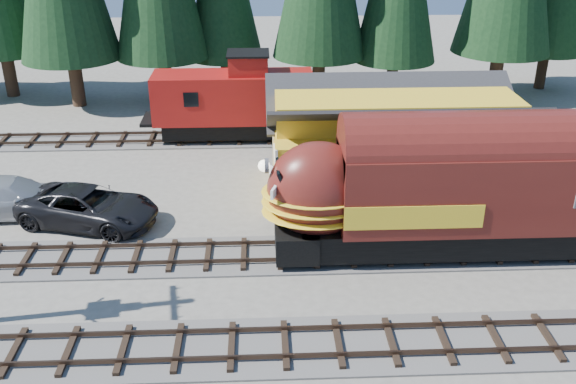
{
  "coord_description": "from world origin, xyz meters",
  "views": [
    {
      "loc": [
        -6.67,
        -19.25,
        14.0
      ],
      "look_at": [
        -5.63,
        4.0,
        2.97
      ],
      "focal_mm": 40.0,
      "sensor_mm": 36.0,
      "label": 1
    }
  ],
  "objects_px": {
    "depot": "(395,134)",
    "caboose": "(234,101)",
    "pickup_truck_a": "(89,207)",
    "pickup_truck_b": "(10,197)",
    "locomotive": "(467,194)"
  },
  "relations": [
    {
      "from": "depot",
      "to": "caboose",
      "type": "xyz_separation_m",
      "value": [
        -8.24,
        7.5,
        -0.49
      ]
    },
    {
      "from": "pickup_truck_a",
      "to": "pickup_truck_b",
      "type": "bearing_deg",
      "value": 90.52
    },
    {
      "from": "locomotive",
      "to": "caboose",
      "type": "height_order",
      "value": "caboose"
    },
    {
      "from": "pickup_truck_a",
      "to": "pickup_truck_b",
      "type": "distance_m",
      "value": 4.06
    },
    {
      "from": "caboose",
      "to": "pickup_truck_a",
      "type": "xyz_separation_m",
      "value": [
        -6.35,
        -10.78,
        -1.58
      ]
    },
    {
      "from": "depot",
      "to": "caboose",
      "type": "relative_size",
      "value": 1.35
    },
    {
      "from": "depot",
      "to": "pickup_truck_a",
      "type": "height_order",
      "value": "depot"
    },
    {
      "from": "depot",
      "to": "caboose",
      "type": "height_order",
      "value": "depot"
    },
    {
      "from": "locomotive",
      "to": "caboose",
      "type": "distance_m",
      "value": 17.17
    },
    {
      "from": "caboose",
      "to": "pickup_truck_a",
      "type": "height_order",
      "value": "caboose"
    },
    {
      "from": "depot",
      "to": "pickup_truck_a",
      "type": "bearing_deg",
      "value": -167.34
    },
    {
      "from": "pickup_truck_a",
      "to": "pickup_truck_b",
      "type": "relative_size",
      "value": 1.02
    },
    {
      "from": "locomotive",
      "to": "pickup_truck_a",
      "type": "xyz_separation_m",
      "value": [
        -16.29,
        3.22,
        -1.85
      ]
    },
    {
      "from": "pickup_truck_b",
      "to": "caboose",
      "type": "bearing_deg",
      "value": -49.98
    },
    {
      "from": "locomotive",
      "to": "pickup_truck_a",
      "type": "height_order",
      "value": "locomotive"
    }
  ]
}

